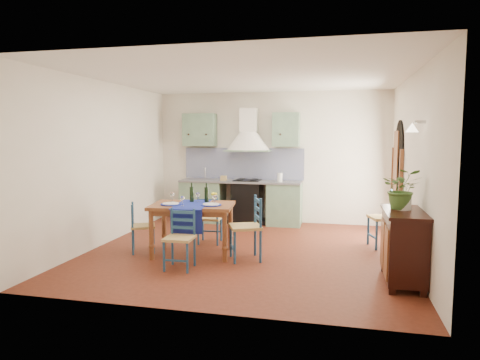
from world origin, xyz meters
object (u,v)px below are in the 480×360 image
at_px(dining_table, 193,210).
at_px(sideboard, 403,244).
at_px(chair_near, 180,238).
at_px(potted_plant, 402,189).

distance_m(dining_table, sideboard, 3.11).
bearing_deg(dining_table, sideboard, -11.88).
bearing_deg(chair_near, potted_plant, 3.50).
bearing_deg(dining_table, potted_plant, -9.92).
bearing_deg(chair_near, sideboard, 1.33).
xyz_separation_m(sideboard, potted_plant, (-0.02, 0.11, 0.69)).
height_order(chair_near, potted_plant, potted_plant).
xyz_separation_m(dining_table, sideboard, (3.04, -0.64, -0.20)).
height_order(dining_table, chair_near, dining_table).
bearing_deg(sideboard, chair_near, -178.67).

